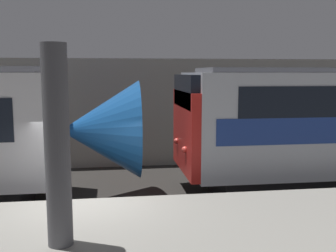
% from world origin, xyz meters
% --- Properties ---
extents(ground_plane, '(120.00, 120.00, 0.00)m').
position_xyz_m(ground_plane, '(0.00, 0.00, 0.00)').
color(ground_plane, '#282623').
extents(station_rear_barrier, '(50.00, 0.15, 4.19)m').
position_xyz_m(station_rear_barrier, '(0.00, 6.72, 2.10)').
color(station_rear_barrier, '#9E998E').
rests_on(station_rear_barrier, ground).
extents(support_pillar_near, '(0.40, 0.40, 3.20)m').
position_xyz_m(support_pillar_near, '(-0.18, -2.29, 2.51)').
color(support_pillar_near, '#56565B').
rests_on(support_pillar_near, platform).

